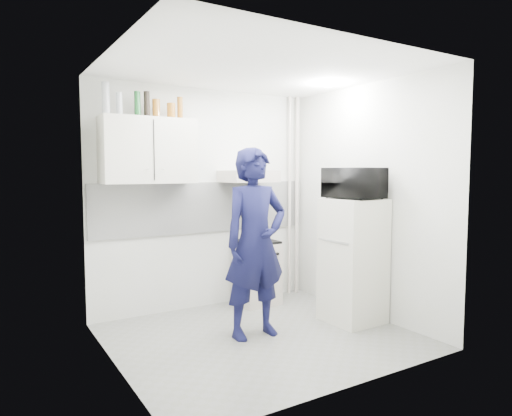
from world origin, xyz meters
TOP-DOWN VIEW (x-y plane):
  - floor at (0.00, 0.00)m, footprint 2.80×2.80m
  - ceiling at (0.00, 0.00)m, footprint 2.80×2.80m
  - wall_back at (0.00, 1.25)m, footprint 2.80×0.00m
  - wall_left at (-1.40, 0.00)m, footprint 0.00×2.60m
  - wall_right at (1.40, 0.00)m, footprint 0.00×2.60m
  - person at (-0.03, 0.06)m, footprint 0.68×0.45m
  - stove at (0.56, 1.00)m, footprint 0.47×0.47m
  - fridge at (1.10, -0.12)m, footprint 0.57×0.57m
  - stove_top at (0.56, 1.00)m, footprint 0.45×0.45m
  - saucepan at (0.55, 1.06)m, footprint 0.17×0.17m
  - microwave at (1.10, -0.12)m, footprint 0.63×0.45m
  - bottle_a at (-1.18, 1.07)m, footprint 0.08×0.08m
  - bottle_b at (-1.05, 1.07)m, footprint 0.06×0.06m
  - bottle_c at (-0.86, 1.07)m, footprint 0.06×0.06m
  - bottle_d at (-0.76, 1.07)m, footprint 0.06×0.06m
  - canister_a at (-0.66, 1.07)m, footprint 0.08×0.08m
  - canister_b at (-0.49, 1.07)m, footprint 0.09×0.09m
  - bottle_e at (-0.38, 1.07)m, footprint 0.06×0.06m
  - upper_cabinet at (-0.75, 1.07)m, footprint 1.00×0.35m
  - range_hood at (0.45, 1.00)m, footprint 0.60×0.50m
  - backsplash at (0.00, 1.24)m, footprint 2.74×0.03m
  - pipe_a at (1.30, 1.17)m, footprint 0.05×0.05m
  - pipe_b at (1.18, 1.17)m, footprint 0.04×0.04m
  - ceiling_spot_fixture at (1.00, 0.20)m, footprint 0.10×0.10m

SIDE VIEW (x-z plane):
  - floor at x=0.00m, z-range 0.00..0.00m
  - stove at x=0.56m, z-range 0.00..0.76m
  - fridge at x=1.10m, z-range 0.00..1.34m
  - stove_top at x=0.56m, z-range 0.76..0.78m
  - saucepan at x=0.55m, z-range 0.78..0.88m
  - person at x=-0.03m, z-range 0.00..1.86m
  - backsplash at x=0.00m, z-range 0.90..1.50m
  - wall_left at x=-1.40m, z-range 0.00..2.60m
  - wall_right at x=1.40m, z-range 0.00..2.60m
  - pipe_a at x=1.30m, z-range 0.00..2.60m
  - pipe_b at x=1.18m, z-range 0.00..2.60m
  - wall_back at x=0.00m, z-range -0.10..2.70m
  - microwave at x=1.10m, z-range 1.34..1.67m
  - range_hood at x=0.45m, z-range 1.50..1.64m
  - upper_cabinet at x=-0.75m, z-range 1.50..2.20m
  - canister_b at x=-0.49m, z-range 2.20..2.37m
  - canister_a at x=-0.66m, z-range 2.20..2.40m
  - bottle_b at x=-1.05m, z-range 2.20..2.44m
  - bottle_e at x=-0.38m, z-range 2.20..2.45m
  - bottle_c at x=-0.86m, z-range 2.20..2.47m
  - bottle_d at x=-0.76m, z-range 2.20..2.47m
  - bottle_a at x=-1.18m, z-range 2.20..2.53m
  - ceiling_spot_fixture at x=1.00m, z-range 2.56..2.58m
  - ceiling at x=0.00m, z-range 2.60..2.60m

